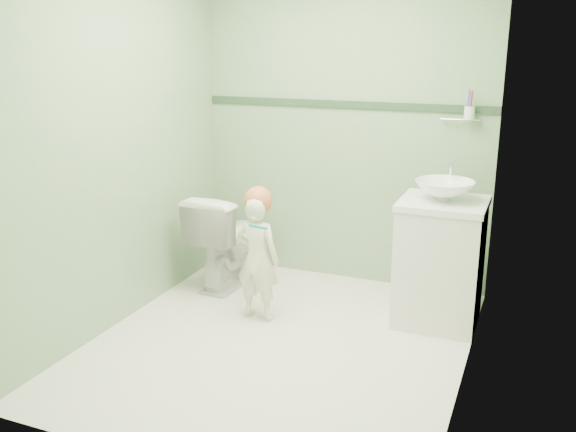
% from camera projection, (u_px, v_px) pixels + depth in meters
% --- Properties ---
extents(ground, '(2.50, 2.50, 0.00)m').
position_uv_depth(ground, '(279.00, 344.00, 3.89)').
color(ground, silver).
rests_on(ground, ground).
extents(room_shell, '(2.50, 2.54, 2.40)m').
position_uv_depth(room_shell, '(278.00, 151.00, 3.56)').
color(room_shell, '#7FAD7B').
rests_on(room_shell, ground).
extents(trim_stripe, '(2.20, 0.02, 0.05)m').
position_uv_depth(trim_stripe, '(344.00, 104.00, 4.62)').
color(trim_stripe, '#2B462E').
rests_on(trim_stripe, room_shell).
extents(vanity, '(0.52, 0.50, 0.80)m').
position_uv_depth(vanity, '(439.00, 264.00, 4.09)').
color(vanity, silver).
rests_on(vanity, ground).
extents(counter, '(0.54, 0.52, 0.04)m').
position_uv_depth(counter, '(444.00, 203.00, 3.98)').
color(counter, white).
rests_on(counter, vanity).
extents(basin, '(0.37, 0.37, 0.13)m').
position_uv_depth(basin, '(445.00, 190.00, 3.96)').
color(basin, white).
rests_on(basin, counter).
extents(faucet, '(0.03, 0.13, 0.18)m').
position_uv_depth(faucet, '(450.00, 172.00, 4.10)').
color(faucet, silver).
rests_on(faucet, counter).
extents(cup_holder, '(0.26, 0.07, 0.21)m').
position_uv_depth(cup_holder, '(468.00, 113.00, 4.25)').
color(cup_holder, silver).
rests_on(cup_holder, room_shell).
extents(toilet, '(0.44, 0.73, 0.72)m').
position_uv_depth(toilet, '(229.00, 239.00, 4.75)').
color(toilet, white).
rests_on(toilet, ground).
extents(toddler, '(0.32, 0.22, 0.84)m').
position_uv_depth(toddler, '(257.00, 258.00, 4.14)').
color(toddler, silver).
rests_on(toddler, ground).
extents(hair_cap, '(0.19, 0.19, 0.19)m').
position_uv_depth(hair_cap, '(258.00, 201.00, 4.06)').
color(hair_cap, '#C2663A').
rests_on(hair_cap, toddler).
extents(teal_toothbrush, '(0.11, 0.13, 0.08)m').
position_uv_depth(teal_toothbrush, '(258.00, 226.00, 3.93)').
color(teal_toothbrush, '#139381').
rests_on(teal_toothbrush, toddler).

